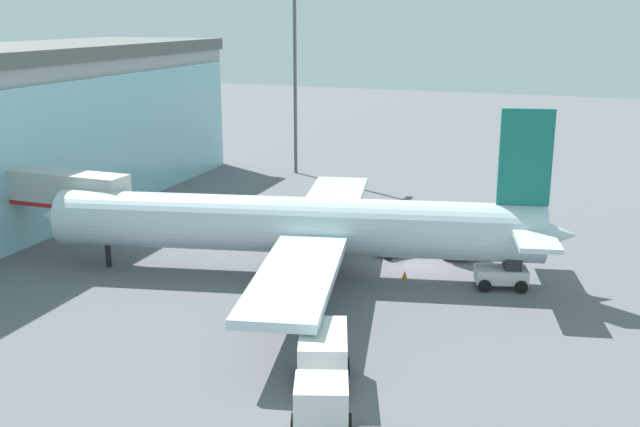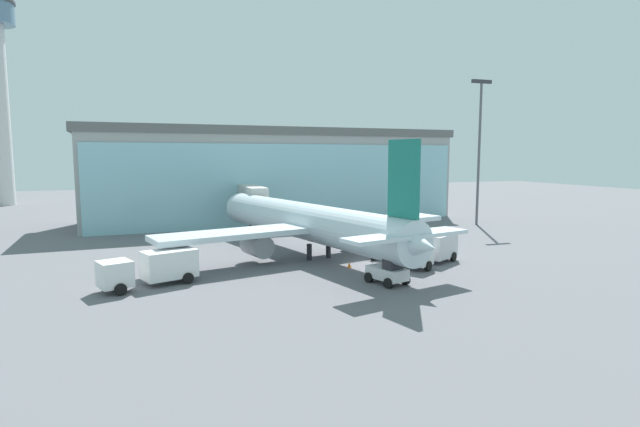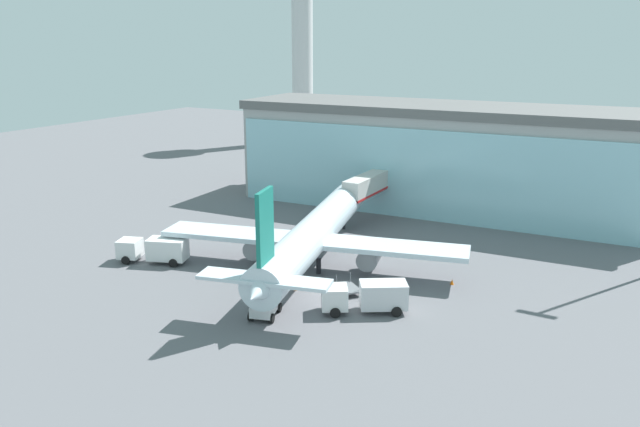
{
  "view_description": "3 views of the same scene",
  "coord_description": "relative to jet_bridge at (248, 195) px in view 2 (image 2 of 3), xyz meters",
  "views": [
    {
      "loc": [
        -47.04,
        -12.06,
        16.81
      ],
      "look_at": [
        -1.2,
        6.13,
        3.62
      ],
      "focal_mm": 42.0,
      "sensor_mm": 36.0,
      "label": 1
    },
    {
      "loc": [
        -18.88,
        -40.91,
        10.08
      ],
      "look_at": [
        -2.68,
        5.85,
        4.3
      ],
      "focal_mm": 28.0,
      "sensor_mm": 36.0,
      "label": 2
    },
    {
      "loc": [
        26.73,
        -46.21,
        22.67
      ],
      "look_at": [
        -4.29,
        8.55,
        5.02
      ],
      "focal_mm": 35.0,
      "sensor_mm": 36.0,
      "label": 3
    }
  ],
  "objects": [
    {
      "name": "ground",
      "position": [
        6.01,
        -25.88,
        -4.71
      ],
      "size": [
        240.0,
        240.0,
        0.0
      ],
      "primitive_type": "plane",
      "color": "slate"
    },
    {
      "name": "terminal_building",
      "position": [
        6.02,
        9.65,
        2.38
      ],
      "size": [
        57.42,
        18.03,
        14.19
      ],
      "rotation": [
        0.0,
        0.0,
        0.05
      ],
      "color": "#A0A0A0",
      "rests_on": "ground"
    },
    {
      "name": "jet_bridge",
      "position": [
        0.0,
        0.0,
        0.0
      ],
      "size": [
        2.35,
        14.03,
        6.1
      ],
      "rotation": [
        0.0,
        0.0,
        1.58
      ],
      "color": "beige",
      "rests_on": "ground"
    },
    {
      "name": "apron_light_mast",
      "position": [
        32.52,
        -5.91,
        7.45
      ],
      "size": [
        3.2,
        0.4,
        20.75
      ],
      "color": "#59595E",
      "rests_on": "ground"
    },
    {
      "name": "airplane",
      "position": [
        2.23,
        -19.62,
        -1.32
      ],
      "size": [
        31.42,
        35.17,
        11.29
      ],
      "rotation": [
        0.0,
        0.0,
        1.81
      ],
      "color": "silver",
      "rests_on": "ground"
    },
    {
      "name": "catering_truck",
      "position": [
        -12.74,
        -26.84,
        -3.25
      ],
      "size": [
        7.61,
        4.61,
        2.65
      ],
      "rotation": [
        0.0,
        0.0,
        3.5
      ],
      "color": "silver",
      "rests_on": "ground"
    },
    {
      "name": "fuel_truck",
      "position": [
        11.91,
        -27.06,
        -3.25
      ],
      "size": [
        7.36,
        5.72,
        2.65
      ],
      "rotation": [
        0.0,
        0.0,
        3.7
      ],
      "color": "silver",
      "rests_on": "ground"
    },
    {
      "name": "baggage_cart",
      "position": [
        8.63,
        -24.18,
        -4.21
      ],
      "size": [
        3.19,
        2.98,
        1.5
      ],
      "rotation": [
        0.0,
        0.0,
        5.62
      ],
      "color": "slate",
      "rests_on": "ground"
    },
    {
      "name": "pushback_tug",
      "position": [
        4.79,
        -32.23,
        -3.74
      ],
      "size": [
        2.95,
        3.59,
        2.3
      ],
      "rotation": [
        0.0,
        0.0,
        1.87
      ],
      "color": "silver",
      "rests_on": "ground"
    },
    {
      "name": "safety_cone_nose",
      "position": [
        4.05,
        -26.02,
        -4.44
      ],
      "size": [
        0.36,
        0.36,
        0.55
      ],
      "primitive_type": "cone",
      "color": "orange",
      "rests_on": "ground"
    },
    {
      "name": "safety_cone_wingtip",
      "position": [
        16.32,
        -17.44,
        -4.44
      ],
      "size": [
        0.36,
        0.36,
        0.55
      ],
      "primitive_type": "cone",
      "color": "orange",
      "rests_on": "ground"
    }
  ]
}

